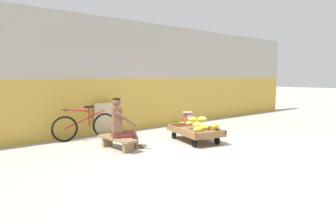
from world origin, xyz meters
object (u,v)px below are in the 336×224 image
banana_cart (195,132)px  low_bench (117,140)px  bicycle_near_left (85,126)px  sign_board (106,118)px  vendor_seated (121,124)px  plastic_crate (187,127)px  weighing_scale (187,117)px

banana_cart → low_bench: banana_cart is taller
low_bench → bicycle_near_left: bearing=94.6°
sign_board → banana_cart: bearing=-61.0°
vendor_seated → banana_cart: bearing=-15.1°
plastic_crate → sign_board: size_ratio=0.41×
plastic_crate → weighing_scale: weighing_scale is taller
low_bench → plastic_crate: bearing=10.3°
banana_cart → plastic_crate: 1.18m
sign_board → bicycle_near_left: bearing=-156.5°
low_bench → sign_board: 1.86m
plastic_crate → sign_board: sign_board is taller
low_bench → weighing_scale: size_ratio=3.75×
plastic_crate → sign_board: (-1.91, 1.28, 0.29)m
vendor_seated → plastic_crate: 2.53m
vendor_seated → bicycle_near_left: 1.47m
sign_board → plastic_crate: bearing=-33.8°
banana_cart → vendor_seated: (-1.79, 0.48, 0.33)m
weighing_scale → banana_cart: bearing=-124.3°
vendor_seated → plastic_crate: size_ratio=3.17×
plastic_crate → weighing_scale: bearing=-90.0°
vendor_seated → plastic_crate: bearing=11.3°
vendor_seated → sign_board: vendor_seated is taller
vendor_seated → weighing_scale: bearing=11.3°
plastic_crate → low_bench: bearing=-169.7°
weighing_scale → bicycle_near_left: size_ratio=0.18×
low_bench → bicycle_near_left: bicycle_near_left is taller
bicycle_near_left → sign_board: (0.74, 0.32, 0.09)m
bicycle_near_left → low_bench: bearing=-85.4°
vendor_seated → weighing_scale: 2.50m
weighing_scale → low_bench: bearing=-169.7°
low_bench → banana_cart: bearing=-15.3°
plastic_crate → bicycle_near_left: 2.82m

